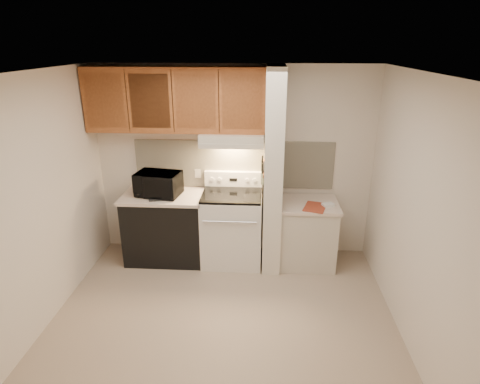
{
  "coord_description": "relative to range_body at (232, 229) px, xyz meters",
  "views": [
    {
      "loc": [
        0.4,
        -3.54,
        2.75
      ],
      "look_at": [
        0.13,
        0.75,
        1.13
      ],
      "focal_mm": 30.0,
      "sensor_mm": 36.0,
      "label": 1
    }
  ],
  "objects": [
    {
      "name": "range_backguard",
      "position": [
        0.0,
        0.28,
        0.59
      ],
      "size": [
        0.76,
        0.08,
        0.2
      ],
      "primitive_type": "cube",
      "color": "silver",
      "rests_on": "range_body"
    },
    {
      "name": "spoon_rest",
      "position": [
        -0.91,
        -0.19,
        0.46
      ],
      "size": [
        0.22,
        0.12,
        0.01
      ],
      "primitive_type": "cube",
      "rotation": [
        0.0,
        0.0,
        0.27
      ],
      "color": "black",
      "rests_on": "left_countertop"
    },
    {
      "name": "oven_mitt",
      "position": [
        0.38,
        0.17,
        0.71
      ],
      "size": [
        0.03,
        0.11,
        0.27
      ],
      "primitive_type": "cube",
      "color": "slate",
      "rests_on": "partition_pillar"
    },
    {
      "name": "knife_handle_e",
      "position": [
        0.38,
        0.11,
        0.91
      ],
      "size": [
        0.02,
        0.02,
        0.1
      ],
      "primitive_type": "cylinder",
      "color": "black",
      "rests_on": "knife_strip"
    },
    {
      "name": "knife_blade_a",
      "position": [
        0.38,
        -0.21,
        0.76
      ],
      "size": [
        0.01,
        0.03,
        0.16
      ],
      "primitive_type": "cube",
      "color": "silver",
      "rests_on": "knife_strip"
    },
    {
      "name": "right_countertop",
      "position": [
        0.97,
        -0.01,
        0.37
      ],
      "size": [
        0.74,
        0.64,
        0.04
      ],
      "primitive_type": "cube",
      "color": "beige",
      "rests_on": "right_cab_base"
    },
    {
      "name": "partition_pillar",
      "position": [
        0.51,
        -0.01,
        0.79
      ],
      "size": [
        0.22,
        0.7,
        2.5
      ],
      "primitive_type": "cube",
      "color": "beige",
      "rests_on": "floor"
    },
    {
      "name": "range_knob_left_outer",
      "position": [
        -0.28,
        0.24,
        0.59
      ],
      "size": [
        0.05,
        0.02,
        0.05
      ],
      "primitive_type": "cylinder",
      "rotation": [
        1.57,
        0.0,
        0.0
      ],
      "color": "silver",
      "rests_on": "range_backguard"
    },
    {
      "name": "outlet",
      "position": [
        -0.48,
        0.32,
        0.64
      ],
      "size": [
        0.08,
        0.01,
        0.12
      ],
      "primitive_type": "cube",
      "color": "beige",
      "rests_on": "backsplash"
    },
    {
      "name": "cab_door_d",
      "position": [
        0.13,
        0.01,
        1.62
      ],
      "size": [
        0.46,
        0.01,
        0.63
      ],
      "primitive_type": "cube",
      "color": "#9C5429",
      "rests_on": "upper_cabinets"
    },
    {
      "name": "oven_window",
      "position": [
        0.0,
        -0.32,
        0.04
      ],
      "size": [
        0.5,
        0.01,
        0.3
      ],
      "primitive_type": "cube",
      "color": "black",
      "rests_on": "range_body"
    },
    {
      "name": "cab_gap_c",
      "position": [
        -0.14,
        0.01,
        1.62
      ],
      "size": [
        0.01,
        0.01,
        0.73
      ],
      "primitive_type": "cube",
      "color": "black",
      "rests_on": "upper_cabinets"
    },
    {
      "name": "wall_right",
      "position": [
        1.8,
        -1.16,
        0.79
      ],
      "size": [
        0.02,
        3.0,
        2.5
      ],
      "primitive_type": "cube",
      "color": "beige",
      "rests_on": "floor"
    },
    {
      "name": "knife_handle_c",
      "position": [
        0.38,
        -0.05,
        0.91
      ],
      "size": [
        0.02,
        0.02,
        0.1
      ],
      "primitive_type": "cylinder",
      "color": "black",
      "rests_on": "knife_strip"
    },
    {
      "name": "knife_handle_b",
      "position": [
        0.38,
        -0.13,
        0.91
      ],
      "size": [
        0.02,
        0.02,
        0.1
      ],
      "primitive_type": "cylinder",
      "color": "black",
      "rests_on": "knife_strip"
    },
    {
      "name": "cab_door_a",
      "position": [
        -1.51,
        0.01,
        1.62
      ],
      "size": [
        0.46,
        0.01,
        0.63
      ],
      "primitive_type": "cube",
      "color": "#9C5429",
      "rests_on": "upper_cabinets"
    },
    {
      "name": "wall_back",
      "position": [
        0.0,
        0.34,
        0.79
      ],
      "size": [
        3.6,
        2.5,
        0.02
      ],
      "primitive_type": "cube",
      "rotation": [
        1.57,
        0.0,
        0.0
      ],
      "color": "beige",
      "rests_on": "floor"
    },
    {
      "name": "range_body",
      "position": [
        0.0,
        0.0,
        0.0
      ],
      "size": [
        0.76,
        0.65,
        0.92
      ],
      "primitive_type": "cube",
      "color": "silver",
      "rests_on": "floor"
    },
    {
      "name": "cab_door_c",
      "position": [
        -0.42,
        0.01,
        1.62
      ],
      "size": [
        0.46,
        0.01,
        0.63
      ],
      "primitive_type": "cube",
      "color": "#9C5429",
      "rests_on": "upper_cabinets"
    },
    {
      "name": "right_cab_base",
      "position": [
        0.97,
        -0.01,
        -0.06
      ],
      "size": [
        0.7,
        0.6,
        0.81
      ],
      "primitive_type": "cube",
      "color": "beige",
      "rests_on": "floor"
    },
    {
      "name": "upper_cabinets",
      "position": [
        -0.69,
        0.17,
        1.62
      ],
      "size": [
        2.18,
        0.33,
        0.77
      ],
      "primitive_type": "cube",
      "color": "#9C5429",
      "rests_on": "wall_back"
    },
    {
      "name": "range_display",
      "position": [
        0.0,
        0.24,
        0.59
      ],
      "size": [
        0.1,
        0.01,
        0.04
      ],
      "primitive_type": "cube",
      "color": "black",
      "rests_on": "range_backguard"
    },
    {
      "name": "pillar_trim",
      "position": [
        0.39,
        -0.01,
        0.84
      ],
      "size": [
        0.01,
        0.7,
        0.04
      ],
      "primitive_type": "cube",
      "color": "#9C5429",
      "rests_on": "partition_pillar"
    },
    {
      "name": "knife_blade_c",
      "position": [
        0.38,
        -0.05,
        0.74
      ],
      "size": [
        0.01,
        0.04,
        0.2
      ],
      "primitive_type": "cube",
      "color": "silver",
      "rests_on": "knife_strip"
    },
    {
      "name": "cab_gap_a",
      "position": [
        -1.23,
        0.01,
        1.62
      ],
      "size": [
        0.01,
        0.01,
        0.73
      ],
      "primitive_type": "cube",
      "color": "black",
      "rests_on": "upper_cabinets"
    },
    {
      "name": "dishwasher_front",
      "position": [
        -0.88,
        0.01,
        -0.03
      ],
      "size": [
        1.0,
        0.63,
        0.87
      ],
      "primitive_type": "cube",
      "color": "black",
      "rests_on": "floor"
    },
    {
      "name": "range_knob_left_inner",
      "position": [
        -0.18,
        0.24,
        0.59
      ],
      "size": [
        0.05,
        0.02,
        0.05
      ],
      "primitive_type": "cylinder",
      "rotation": [
        1.57,
        0.0,
        0.0
      ],
      "color": "silver",
      "rests_on": "range_backguard"
    },
    {
      "name": "cab_door_b",
      "position": [
        -0.96,
        0.01,
        1.62
      ],
      "size": [
        0.46,
        0.01,
        0.63
      ],
      "primitive_type": "cube",
      "color": "#9C5429",
      "rests_on": "upper_cabinets"
    },
    {
      "name": "range_hood",
      "position": [
        0.0,
        0.12,
        1.17
      ],
      "size": [
        0.78,
        0.44,
        0.15
      ],
      "primitive_type": "cube",
      "color": "beige",
      "rests_on": "upper_cabinets"
    },
    {
      "name": "knife_handle_d",
      "position": [
        0.38,
        0.04,
        0.91
      ],
      "size": [
        0.02,
        0.02,
        0.1
      ],
      "primitive_type": "cylinder",
      "color": "black",
      "rests_on": "knife_strip"
    },
    {
      "name": "microwave",
      "position": [
        -0.93,
        -0.01,
        0.6
      ],
      "size": [
        0.59,
        0.45,
        0.3
      ],
      "primitive_type": "imported",
      "rotation": [
        0.0,
        0.0,
        -0.16
      ],
      "color": "black",
      "rests_on": "left_countertop"
    },
    {
      "name": "ceiling",
      "position": [
        0.0,
        -1.16,
        2.04
      ],
      "size": [
        3.6,
        3.6,
        0.0
      ],
      "primitive_type": "plane",
      "rotation": [
        3.14,
        0.0,
        0.0
      ],
      "color": "white",
      "rests_on": "wall_back"
    },
    {
      "name": "red_folder",
      "position": [
        1.03,
        -0.16,
        0.4
      ],
      "size": [
        0.33,
        0.39,
        0.01
      ],
      "primitive_type": "cube",
      "rotation": [
        0.0,
        0.0,
        -0.29
      ],
      "color": "#963621",
      "rests_on": "right_countertop"
    },
    {
      "name": "knife_blade_b",
      "position": [
        0.38,
        -0.13,
        0.75
      ],
      "size": [
        0.01,
        0.04,
        0.18
      ],
      "primitive_type": "cube",
      "color": "silver",
      "rests_on": "knife_strip"
    },
    {
      "name": "knife_blade_e",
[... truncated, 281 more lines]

